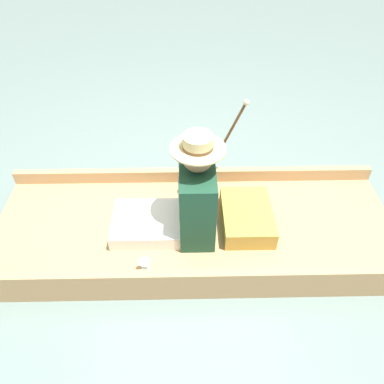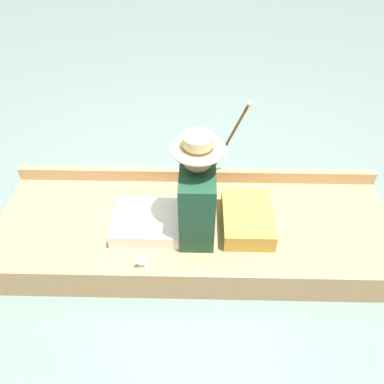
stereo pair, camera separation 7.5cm
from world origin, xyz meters
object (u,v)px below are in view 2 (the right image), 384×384
(seated_person, at_px, (184,201))
(wine_glass, at_px, (142,263))
(teddy_bear, at_px, (199,178))
(walking_cane, at_px, (229,139))

(seated_person, height_order, wine_glass, seated_person)
(teddy_bear, height_order, walking_cane, walking_cane)
(seated_person, bearing_deg, wine_glass, 155.45)
(wine_glass, bearing_deg, seated_person, -34.84)
(wine_glass, bearing_deg, teddy_bear, -26.12)
(seated_person, distance_m, walking_cane, 0.59)
(teddy_bear, bearing_deg, seated_person, 164.64)
(teddy_bear, height_order, wine_glass, teddy_bear)
(seated_person, relative_size, walking_cane, 1.02)
(wine_glass, height_order, walking_cane, walking_cane)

